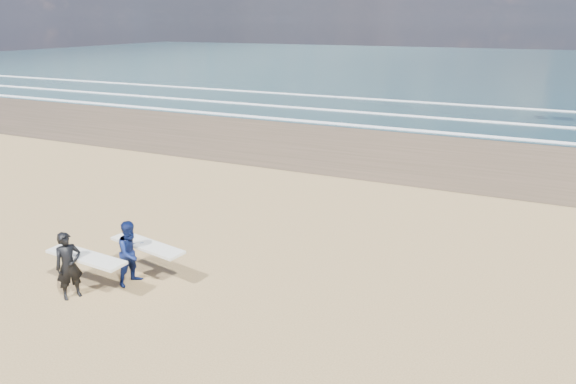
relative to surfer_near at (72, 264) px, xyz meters
The scene contains 2 objects.
surfer_near is the anchor object (origin of this frame).
surfer_far 1.42m from the surfer_near, 53.72° to the left, with size 2.26×1.25×1.65m.
Camera 1 is at (9.63, -7.53, 6.27)m, focal length 32.00 mm.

